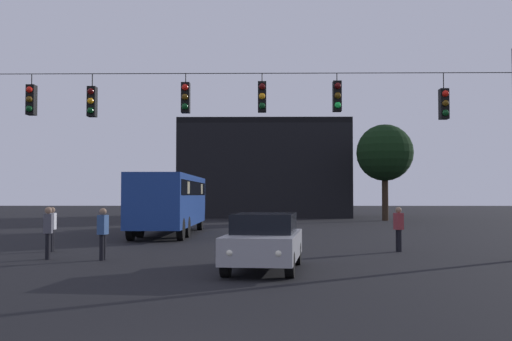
{
  "coord_description": "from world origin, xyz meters",
  "views": [
    {
      "loc": [
        1.24,
        -6.84,
        2.02
      ],
      "look_at": [
        0.94,
        14.54,
        2.88
      ],
      "focal_mm": 42.87,
      "sensor_mm": 36.0,
      "label": 1
    }
  ],
  "objects": [
    {
      "name": "corner_building",
      "position": [
        1.22,
        51.19,
        4.39
      ],
      "size": [
        15.25,
        11.11,
        8.78
      ],
      "color": "black",
      "rests_on": "ground"
    },
    {
      "name": "pedestrian_near_bus",
      "position": [
        6.02,
        15.04,
        0.89
      ],
      "size": [
        0.32,
        0.41,
        1.59
      ],
      "color": "black",
      "rests_on": "ground"
    },
    {
      "name": "pedestrian_crossing_center",
      "position": [
        -6.36,
        14.89,
        0.89
      ],
      "size": [
        0.27,
        0.38,
        1.59
      ],
      "color": "black",
      "rests_on": "ground"
    },
    {
      "name": "city_bus",
      "position": [
        -3.59,
        24.37,
        1.87
      ],
      "size": [
        2.57,
        11.0,
        3.0
      ],
      "color": "navy",
      "rests_on": "ground"
    },
    {
      "name": "car_near_right",
      "position": [
        1.23,
        9.6,
        0.8
      ],
      "size": [
        2.27,
        4.48,
        1.52
      ],
      "color": "#99999E",
      "rests_on": "ground"
    },
    {
      "name": "tree_left_silhouette",
      "position": [
        10.77,
        41.57,
        5.35
      ],
      "size": [
        4.49,
        4.49,
        7.63
      ],
      "color": "#2D2116",
      "rests_on": "ground"
    },
    {
      "name": "pedestrian_crossing_left",
      "position": [
        -3.77,
        12.05,
        0.91
      ],
      "size": [
        0.29,
        0.39,
        1.61
      ],
      "color": "black",
      "rests_on": "ground"
    },
    {
      "name": "overhead_signal_span",
      "position": [
        -0.0,
        12.16,
        3.95
      ],
      "size": [
        18.51,
        0.44,
        6.6
      ],
      "color": "black",
      "rests_on": "ground"
    },
    {
      "name": "pedestrian_crossing_right",
      "position": [
        -5.56,
        12.29,
        0.93
      ],
      "size": [
        0.3,
        0.4,
        1.65
      ],
      "color": "black",
      "rests_on": "ground"
    },
    {
      "name": "ground_plane",
      "position": [
        0.0,
        24.5,
        0.0
      ],
      "size": [
        168.0,
        168.0,
        0.0
      ],
      "primitive_type": "plane",
      "color": "black",
      "rests_on": "ground"
    }
  ]
}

